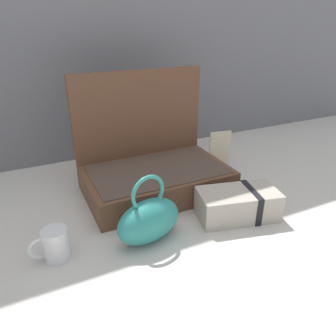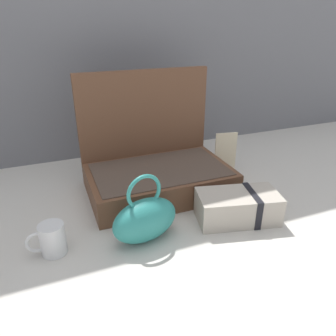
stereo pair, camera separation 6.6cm
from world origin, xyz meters
The scene contains 6 objects.
ground_plane centered at (0.00, 0.00, 0.00)m, with size 6.00×6.00×0.00m, color beige.
open_suitcase centered at (0.03, 0.15, 0.09)m, with size 0.51×0.33×0.42m.
teal_pouch_handbag centered at (-0.10, -0.14, 0.07)m, with size 0.22×0.14×0.21m.
cream_toiletry_bag centered at (0.21, -0.15, 0.05)m, with size 0.28×0.19×0.10m.
coffee_mug centered at (-0.36, -0.10, 0.05)m, with size 0.11×0.07×0.09m.
info_card_left centered at (0.35, 0.17, 0.09)m, with size 0.09×0.01×0.17m, color beige.
Camera 1 is at (-0.38, -0.85, 0.59)m, focal length 34.13 mm.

